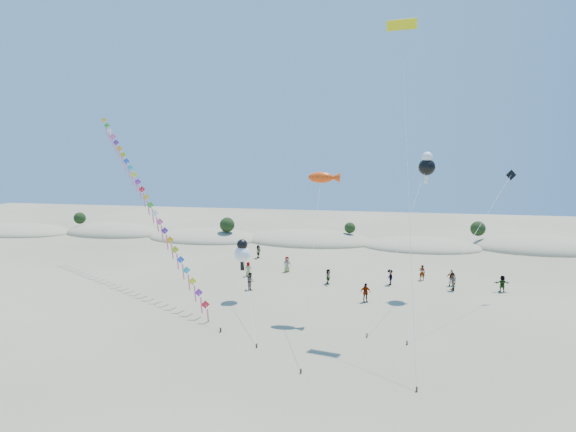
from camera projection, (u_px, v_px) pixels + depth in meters
The scene contains 9 objects.
ground at pixel (200, 397), 27.27m from camera, with size 160.00×160.00×0.00m, color #7F7458.
dune_ridge at pixel (316, 241), 71.00m from camera, with size 145.30×11.49×5.57m.
kite_train at pixel (145, 195), 48.78m from camera, with size 22.41×21.86×18.31m.
fish_kite at pixel (324, 178), 39.09m from camera, with size 2.60×11.51×12.02m.
cartoon_kite_low at pixel (242, 252), 43.95m from camera, with size 4.66×11.06×5.68m.
cartoon_kite_high at pixel (427, 165), 44.99m from camera, with size 6.08×13.08×13.57m.
parafoil_kite at pixel (402, 31), 35.80m from camera, with size 2.28×12.11×23.50m.
dark_kite at pixel (486, 216), 41.50m from camera, with size 10.37×14.00×11.95m.
beachgoers at pixel (354, 274), 50.21m from camera, with size 27.83×16.21×1.79m.
Camera 1 is at (9.49, -24.17, 14.15)m, focal length 30.00 mm.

